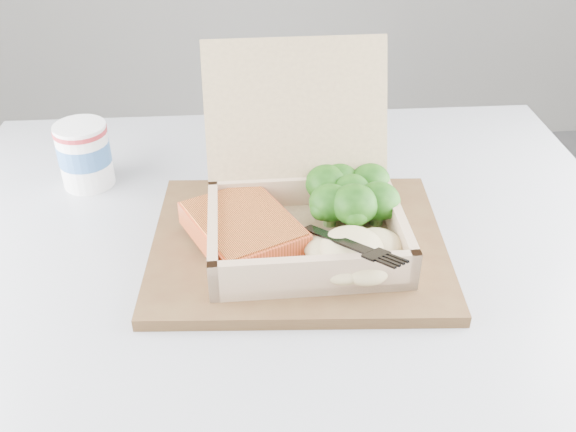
{
  "coord_description": "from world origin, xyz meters",
  "views": [
    {
      "loc": [
        -0.04,
        -0.18,
        1.16
      ],
      "look_at": [
        0.03,
        0.39,
        0.78
      ],
      "focal_mm": 40.0,
      "sensor_mm": 36.0,
      "label": 1
    }
  ],
  "objects": [
    {
      "name": "salmon_fillet",
      "position": [
        -0.02,
        0.38,
        0.77
      ],
      "size": [
        0.14,
        0.15,
        0.03
      ],
      "primitive_type": "cube",
      "rotation": [
        0.0,
        0.0,
        0.4
      ],
      "color": "#DF542B",
      "rests_on": "takeout_container"
    },
    {
      "name": "serving_tray",
      "position": [
        0.04,
        0.38,
        0.74
      ],
      "size": [
        0.34,
        0.28,
        0.01
      ],
      "primitive_type": "cube",
      "rotation": [
        0.0,
        0.0,
        -0.1
      ],
      "color": "brown",
      "rests_on": "cafe_table"
    },
    {
      "name": "takeout_container",
      "position": [
        0.05,
        0.4,
        0.8
      ],
      "size": [
        0.21,
        0.22,
        0.19
      ],
      "rotation": [
        0.0,
        0.0,
        -0.02
      ],
      "color": "tan",
      "rests_on": "serving_tray"
    },
    {
      "name": "cafe_table",
      "position": [
        0.03,
        0.33,
        0.55
      ],
      "size": [
        0.85,
        0.85,
        0.74
      ],
      "rotation": [
        0.0,
        0.0,
        -0.04
      ],
      "color": "black",
      "rests_on": "floor"
    },
    {
      "name": "mashed_potatoes",
      "position": [
        0.09,
        0.32,
        0.78
      ],
      "size": [
        0.11,
        0.09,
        0.04
      ],
      "primitive_type": "ellipsoid",
      "color": "#C9BA82",
      "rests_on": "takeout_container"
    },
    {
      "name": "plastic_fork",
      "position": [
        0.06,
        0.34,
        0.79
      ],
      "size": [
        0.08,
        0.14,
        0.03
      ],
      "rotation": [
        0.0,
        0.0,
        3.61
      ],
      "color": "black",
      "rests_on": "mashed_potatoes"
    },
    {
      "name": "receipt",
      "position": [
        0.05,
        0.56,
        0.74
      ],
      "size": [
        0.11,
        0.14,
        0.0
      ],
      "primitive_type": "cube",
      "rotation": [
        0.0,
        0.0,
        -0.33
      ],
      "color": "white",
      "rests_on": "cafe_table"
    },
    {
      "name": "broccoli_pile",
      "position": [
        0.1,
        0.41,
        0.78
      ],
      "size": [
        0.12,
        0.12,
        0.04
      ],
      "primitive_type": null,
      "color": "#30791A",
      "rests_on": "takeout_container"
    },
    {
      "name": "paper_cup",
      "position": [
        -0.21,
        0.55,
        0.78
      ],
      "size": [
        0.07,
        0.07,
        0.08
      ],
      "color": "white",
      "rests_on": "cafe_table"
    }
  ]
}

